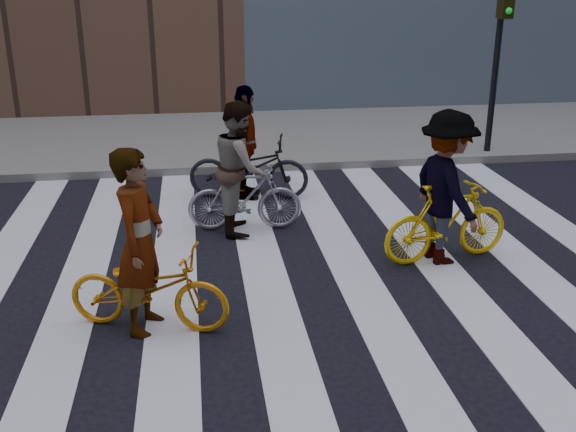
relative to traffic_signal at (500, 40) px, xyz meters
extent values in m
plane|color=black|center=(-4.40, -5.32, -2.28)|extent=(100.00, 100.00, 0.00)
cube|color=gray|center=(-4.40, 2.18, -2.20)|extent=(100.00, 5.00, 0.15)
cube|color=silver|center=(-7.15, -5.32, -2.27)|extent=(0.55, 10.00, 0.01)
cube|color=silver|center=(-6.05, -5.32, -2.27)|extent=(0.55, 10.00, 0.01)
cube|color=silver|center=(-4.95, -5.32, -2.27)|extent=(0.55, 10.00, 0.01)
cube|color=silver|center=(-3.85, -5.32, -2.27)|extent=(0.55, 10.00, 0.01)
cube|color=silver|center=(-2.75, -5.32, -2.27)|extent=(0.55, 10.00, 0.01)
cube|color=silver|center=(-1.65, -5.32, -2.27)|extent=(0.55, 10.00, 0.01)
cylinder|color=black|center=(0.00, 0.08, -0.68)|extent=(0.12, 0.12, 3.20)
cube|color=black|center=(0.00, -0.07, 0.72)|extent=(0.22, 0.28, 0.65)
sphere|color=#0CCC26|center=(0.00, -0.22, 0.54)|extent=(0.12, 0.12, 0.12)
imported|color=orange|center=(-6.26, -5.82, -1.83)|extent=(1.80, 1.06, 0.89)
imported|color=#9B9DA5|center=(-5.06, -3.15, -1.79)|extent=(1.64, 0.56, 0.97)
imported|color=yellow|center=(-2.61, -4.60, -1.76)|extent=(1.78, 0.77, 1.04)
imported|color=black|center=(-4.88, -1.72, -1.77)|extent=(2.03, 1.04, 1.02)
imported|color=slate|center=(-6.31, -5.82, -1.31)|extent=(0.65, 0.81, 1.93)
imported|color=slate|center=(-5.11, -3.15, -1.35)|extent=(0.76, 0.95, 1.86)
imported|color=slate|center=(-2.66, -4.60, -1.31)|extent=(0.93, 1.36, 1.95)
imported|color=slate|center=(-4.93, -1.72, -1.36)|extent=(0.65, 1.14, 1.84)
camera|label=1|loc=(-5.72, -12.18, 1.24)|focal=42.00mm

